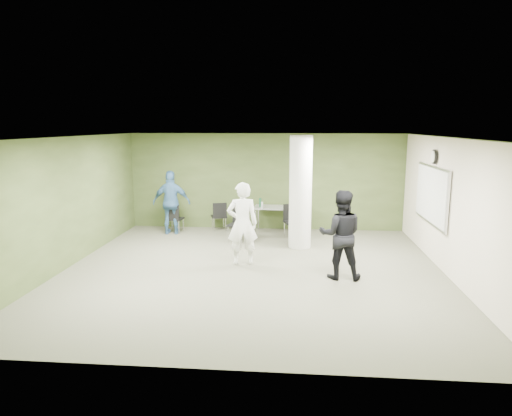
# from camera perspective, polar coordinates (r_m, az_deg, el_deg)

# --- Properties ---
(floor) EXTENTS (8.00, 8.00, 0.00)m
(floor) POSITION_cam_1_polar(r_m,az_deg,el_deg) (9.77, -0.41, -7.81)
(floor) COLOR #545543
(floor) RESTS_ON ground
(ceiling) EXTENTS (8.00, 8.00, 0.00)m
(ceiling) POSITION_cam_1_polar(r_m,az_deg,el_deg) (9.28, -0.43, 8.84)
(ceiling) COLOR white
(ceiling) RESTS_ON wall_back
(wall_back) EXTENTS (8.00, 2.80, 0.02)m
(wall_back) POSITION_cam_1_polar(r_m,az_deg,el_deg) (13.37, 1.21, 3.30)
(wall_back) COLOR #3B4C24
(wall_back) RESTS_ON floor
(wall_left) EXTENTS (0.02, 8.00, 2.80)m
(wall_left) POSITION_cam_1_polar(r_m,az_deg,el_deg) (10.58, -22.54, 0.61)
(wall_left) COLOR #3B4C24
(wall_left) RESTS_ON floor
(wall_right_cream) EXTENTS (0.02, 8.00, 2.80)m
(wall_right_cream) POSITION_cam_1_polar(r_m,az_deg,el_deg) (9.89, 23.34, -0.08)
(wall_right_cream) COLOR beige
(wall_right_cream) RESTS_ON floor
(column) EXTENTS (0.56, 0.56, 2.80)m
(column) POSITION_cam_1_polar(r_m,az_deg,el_deg) (11.36, 5.58, 1.99)
(column) COLOR silver
(column) RESTS_ON floor
(whiteboard) EXTENTS (0.05, 2.30, 1.30)m
(whiteboard) POSITION_cam_1_polar(r_m,az_deg,el_deg) (10.98, 21.06, 1.58)
(whiteboard) COLOR silver
(whiteboard) RESTS_ON wall_right_cream
(wall_clock) EXTENTS (0.06, 0.32, 0.32)m
(wall_clock) POSITION_cam_1_polar(r_m,az_deg,el_deg) (10.89, 21.36, 6.00)
(wall_clock) COLOR black
(wall_clock) RESTS_ON wall_right_cream
(folding_table) EXTENTS (1.60, 0.78, 0.99)m
(folding_table) POSITION_cam_1_polar(r_m,az_deg,el_deg) (12.99, 3.09, -0.07)
(folding_table) COLOR gray
(folding_table) RESTS_ON floor
(wastebasket) EXTENTS (0.25, 0.25, 0.29)m
(wastebasket) POSITION_cam_1_polar(r_m,az_deg,el_deg) (13.07, -2.27, -2.46)
(wastebasket) COLOR #4C4C4C
(wastebasket) RESTS_ON floor
(chair_back_left) EXTENTS (0.46, 0.46, 0.83)m
(chair_back_left) POSITION_cam_1_polar(r_m,az_deg,el_deg) (13.11, -10.21, -1.06)
(chair_back_left) COLOR black
(chair_back_left) RESTS_ON floor
(chair_back_right) EXTENTS (0.53, 0.53, 0.84)m
(chair_back_right) POSITION_cam_1_polar(r_m,az_deg,el_deg) (13.25, -4.61, -0.79)
(chair_back_right) COLOR black
(chair_back_right) RESTS_ON floor
(chair_table_left) EXTENTS (0.56, 0.56, 0.92)m
(chair_table_left) POSITION_cam_1_polar(r_m,az_deg,el_deg) (12.06, -2.18, -1.65)
(chair_table_left) COLOR black
(chair_table_left) RESTS_ON floor
(chair_table_right) EXTENTS (0.58, 0.58, 0.92)m
(chair_table_right) POSITION_cam_1_polar(r_m,az_deg,el_deg) (12.42, 4.56, -1.32)
(chair_table_right) COLOR black
(chair_table_right) RESTS_ON floor
(woman_white) EXTENTS (0.74, 0.56, 1.84)m
(woman_white) POSITION_cam_1_polar(r_m,az_deg,el_deg) (9.95, -1.72, -1.99)
(woman_white) COLOR white
(woman_white) RESTS_ON floor
(man_black) EXTENTS (0.89, 0.70, 1.79)m
(man_black) POSITION_cam_1_polar(r_m,az_deg,el_deg) (9.22, 10.53, -3.30)
(man_black) COLOR black
(man_black) RESTS_ON floor
(man_blue) EXTENTS (1.08, 0.51, 1.79)m
(man_blue) POSITION_cam_1_polar(r_m,az_deg,el_deg) (12.99, -10.51, 0.67)
(man_blue) COLOR #39628D
(man_blue) RESTS_ON floor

